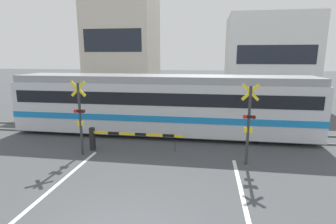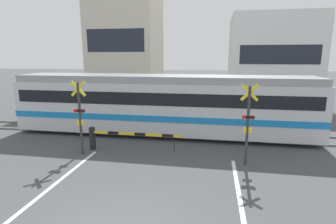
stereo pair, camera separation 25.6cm
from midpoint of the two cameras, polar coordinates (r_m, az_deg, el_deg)
rail_track_near at (r=14.04m, az=1.17°, el=-5.47°), size 50.00×0.10×0.08m
rail_track_far at (r=15.40m, az=1.98°, el=-3.89°), size 50.00×0.10×0.08m
road_stripe_left at (r=8.73m, az=-29.07°, el=-18.75°), size 0.14×9.71×0.01m
commuter_train at (r=14.42m, az=-0.67°, el=1.96°), size 16.12×2.80×3.26m
crossing_barrier_near at (r=12.15m, az=-10.60°, el=-5.19°), size 4.27×0.20×1.07m
crossing_barrier_far at (r=16.86m, az=10.05°, el=-0.34°), size 4.27×0.20×1.07m
crossing_signal_left at (r=11.89m, az=-18.05°, el=-0.52°), size 0.68×0.15×3.26m
crossing_signal_right at (r=10.63m, az=17.65°, el=-1.93°), size 0.68×0.15×3.26m
pedestrian at (r=20.24m, az=5.31°, el=2.39°), size 0.38×0.22×1.58m
building_left_of_street at (r=28.52m, az=-8.73°, el=13.74°), size 6.61×6.48×10.39m
building_right_of_street at (r=27.61m, az=21.80°, el=10.64°), size 7.77×6.48×8.02m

